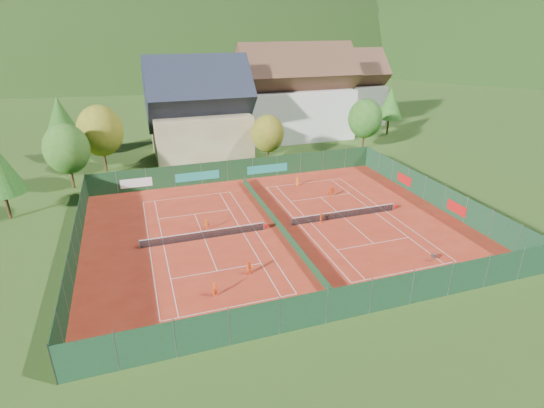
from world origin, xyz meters
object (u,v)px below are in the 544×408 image
(chalet, at_px, (199,115))
(ball_hopper, at_px, (434,256))
(player_right_far_a, at_px, (297,181))
(player_left_near, at_px, (215,289))
(hotel_block_b, at_px, (343,92))
(player_right_far_b, at_px, (331,192))
(player_right_near, at_px, (321,219))
(player_left_mid, at_px, (250,268))
(hotel_block_a, at_px, (295,98))
(player_left_far, at_px, (207,225))

(chalet, distance_m, ball_hopper, 44.05)
(player_right_far_a, bearing_deg, player_left_near, 56.85)
(hotel_block_b, height_order, ball_hopper, hotel_block_b)
(player_right_far_b, bearing_deg, chalet, -76.37)
(hotel_block_b, relative_size, player_right_near, 13.21)
(player_left_mid, relative_size, player_right_far_a, 1.10)
(hotel_block_a, relative_size, player_right_far_b, 16.40)
(hotel_block_a, relative_size, player_right_near, 16.51)
(chalet, distance_m, player_left_far, 28.98)
(hotel_block_b, bearing_deg, player_right_far_b, -118.63)
(player_left_near, distance_m, player_right_far_b, 24.42)
(player_left_mid, bearing_deg, player_left_near, -154.23)
(player_left_mid, xyz_separation_m, player_right_far_a, (12.12, 19.09, -0.07))
(chalet, xyz_separation_m, player_left_mid, (-2.40, -37.91, -5.93))
(player_left_far, xyz_separation_m, player_right_far_b, (16.69, 4.13, 0.03))
(player_left_mid, relative_size, player_right_near, 1.06)
(chalet, distance_m, player_right_far_a, 22.01)
(hotel_block_a, height_order, hotel_block_b, hotel_block_a)
(ball_hopper, xyz_separation_m, player_right_far_a, (-4.73, 22.34, 0.07))
(hotel_block_b, relative_size, player_right_far_b, 13.12)
(chalet, distance_m, hotel_block_a, 19.94)
(chalet, xyz_separation_m, hotel_block_a, (19.00, 6.00, 0.76))
(hotel_block_b, height_order, player_right_near, hotel_block_b)
(player_right_far_a, height_order, player_right_far_b, player_right_far_b)
(player_left_mid, height_order, player_left_far, player_left_mid)
(player_right_far_b, bearing_deg, player_left_mid, 29.99)
(hotel_block_b, height_order, player_left_mid, hotel_block_b)
(chalet, height_order, player_right_far_b, chalet)
(player_left_near, bearing_deg, chalet, 52.19)
(player_left_far, bearing_deg, player_right_far_b, -177.76)
(player_left_far, height_order, player_right_far_a, player_right_far_a)
(player_left_near, bearing_deg, hotel_block_a, 32.21)
(chalet, bearing_deg, hotel_block_b, 22.99)
(hotel_block_b, relative_size, player_left_mid, 12.45)
(ball_hopper, xyz_separation_m, player_left_near, (-20.38, 1.05, 0.13))
(chalet, distance_m, player_right_far_b, 27.53)
(chalet, relative_size, player_left_near, 11.85)
(hotel_block_a, bearing_deg, player_right_near, -106.95)
(hotel_block_b, relative_size, player_right_far_a, 13.74)
(player_right_far_a, bearing_deg, ball_hopper, 105.11)
(player_right_far_b, bearing_deg, ball_hopper, 83.40)
(player_right_far_a, bearing_deg, chalet, -59.54)
(player_left_near, relative_size, player_right_far_b, 1.04)
(chalet, bearing_deg, player_right_far_b, -62.73)
(hotel_block_a, xyz_separation_m, player_left_near, (-24.93, -46.12, -6.70))
(ball_hopper, distance_m, player_right_far_a, 22.84)
(ball_hopper, height_order, player_left_far, player_left_far)
(chalet, distance_m, player_left_mid, 38.45)
(ball_hopper, distance_m, player_right_far_b, 17.41)
(chalet, height_order, hotel_block_a, hotel_block_a)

